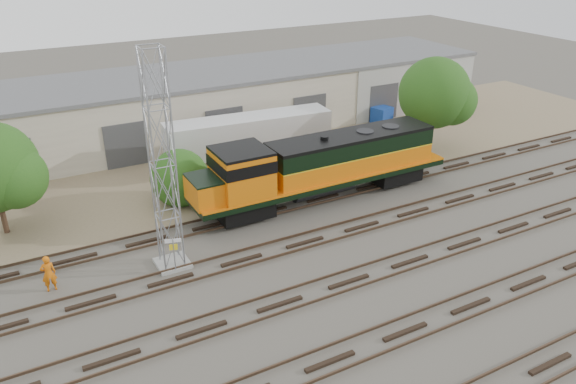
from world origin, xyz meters
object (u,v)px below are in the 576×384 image
locomotive (319,166)px  worker (48,273)px  signal_tower (163,168)px  semi_trailer (253,134)px

locomotive → worker: bearing=-172.1°
locomotive → signal_tower: (-11.09, -3.03, 3.19)m
signal_tower → locomotive: bearing=15.3°
worker → semi_trailer: bearing=-148.9°
semi_trailer → signal_tower: bearing=-127.8°
signal_tower → semi_trailer: 15.01m
signal_tower → semi_trailer: (9.95, 10.77, -3.25)m
locomotive → signal_tower: bearing=-164.7°
signal_tower → worker: 7.71m
locomotive → worker: locomotive is taller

